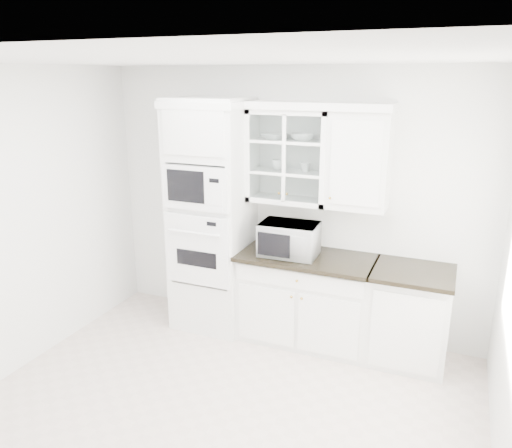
% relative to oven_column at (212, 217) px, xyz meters
% --- Properties ---
extents(ground, '(4.00, 3.50, 0.01)m').
position_rel_oven_column_xyz_m(ground, '(0.75, -1.42, -1.19)').
color(ground, beige).
rests_on(ground, ground).
extents(room_shell, '(4.00, 3.50, 2.70)m').
position_rel_oven_column_xyz_m(room_shell, '(0.75, -0.99, 0.58)').
color(room_shell, white).
rests_on(room_shell, ground).
extents(oven_column, '(0.76, 0.68, 2.40)m').
position_rel_oven_column_xyz_m(oven_column, '(0.00, 0.00, 0.00)').
color(oven_column, white).
rests_on(oven_column, ground).
extents(base_cabinet_run, '(1.32, 0.67, 0.92)m').
position_rel_oven_column_xyz_m(base_cabinet_run, '(1.03, 0.03, -0.74)').
color(base_cabinet_run, white).
rests_on(base_cabinet_run, ground).
extents(extra_base_cabinet, '(0.72, 0.67, 0.92)m').
position_rel_oven_column_xyz_m(extra_base_cabinet, '(2.03, 0.03, -0.74)').
color(extra_base_cabinet, white).
rests_on(extra_base_cabinet, ground).
extents(upper_cabinet_glass, '(0.80, 0.33, 0.90)m').
position_rel_oven_column_xyz_m(upper_cabinet_glass, '(0.78, 0.17, 0.65)').
color(upper_cabinet_glass, white).
rests_on(upper_cabinet_glass, room_shell).
extents(upper_cabinet_solid, '(0.55, 0.33, 0.90)m').
position_rel_oven_column_xyz_m(upper_cabinet_solid, '(1.46, 0.17, 0.65)').
color(upper_cabinet_solid, white).
rests_on(upper_cabinet_solid, room_shell).
extents(crown_molding, '(2.14, 0.38, 0.07)m').
position_rel_oven_column_xyz_m(crown_molding, '(0.68, 0.14, 1.14)').
color(crown_molding, white).
rests_on(crown_molding, room_shell).
extents(countertop_microwave, '(0.57, 0.48, 0.32)m').
position_rel_oven_column_xyz_m(countertop_microwave, '(0.86, -0.02, -0.12)').
color(countertop_microwave, white).
rests_on(countertop_microwave, base_cabinet_run).
extents(bowl_a, '(0.29, 0.29, 0.06)m').
position_rel_oven_column_xyz_m(bowl_a, '(0.62, 0.16, 0.84)').
color(bowl_a, white).
rests_on(bowl_a, upper_cabinet_glass).
extents(bowl_b, '(0.26, 0.26, 0.07)m').
position_rel_oven_column_xyz_m(bowl_b, '(0.91, 0.16, 0.84)').
color(bowl_b, white).
rests_on(bowl_b, upper_cabinet_glass).
extents(cup_a, '(0.14, 0.14, 0.10)m').
position_rel_oven_column_xyz_m(cup_a, '(0.66, 0.17, 0.56)').
color(cup_a, white).
rests_on(cup_a, upper_cabinet_glass).
extents(cup_b, '(0.11, 0.11, 0.09)m').
position_rel_oven_column_xyz_m(cup_b, '(0.94, 0.17, 0.56)').
color(cup_b, white).
rests_on(cup_b, upper_cabinet_glass).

